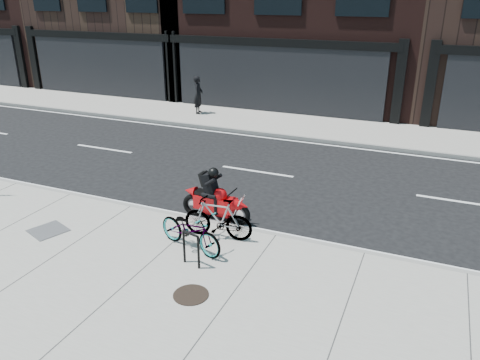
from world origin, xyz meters
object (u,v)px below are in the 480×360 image
at_px(bicycle_rear, 218,218).
at_px(bike_rack, 191,246).
at_px(utility_grate, 48,230).
at_px(bicycle_front, 190,230).
at_px(motorcycle, 218,200).
at_px(pedestrian, 198,95).
at_px(manhole_cover, 191,295).

bearing_deg(bicycle_rear, bike_rack, -5.30).
bearing_deg(utility_grate, bike_rack, 0.15).
bearing_deg(bicycle_front, motorcycle, 21.16).
xyz_separation_m(bicycle_front, motorcycle, (-0.14, 1.68, -0.02)).
relative_size(bicycle_front, pedestrian, 1.02).
relative_size(bike_rack, pedestrian, 0.44).
distance_m(bicycle_rear, utility_grate, 4.02).
distance_m(bike_rack, bicycle_rear, 1.26).
xyz_separation_m(bike_rack, utility_grate, (-3.80, -0.01, -0.43)).
height_order(bike_rack, bicycle_front, bicycle_front).
xyz_separation_m(bicycle_rear, utility_grate, (-3.79, -1.27, -0.47)).
height_order(bicycle_front, utility_grate, bicycle_front).
xyz_separation_m(bike_rack, bicycle_rear, (-0.01, 1.26, 0.05)).
xyz_separation_m(manhole_cover, utility_grate, (-4.28, 0.90, 0.00)).
xyz_separation_m(bicycle_rear, pedestrian, (-5.95, 10.36, 0.37)).
height_order(bike_rack, motorcycle, motorcycle).
xyz_separation_m(motorcycle, manhole_cover, (0.95, -3.17, -0.43)).
distance_m(bicycle_front, utility_grate, 3.54).
bearing_deg(bike_rack, motorcycle, 101.81).
height_order(bicycle_front, pedestrian, pedestrian).
relative_size(bicycle_rear, manhole_cover, 2.43).
height_order(bicycle_front, manhole_cover, bicycle_front).
height_order(bicycle_rear, pedestrian, pedestrian).
relative_size(manhole_cover, utility_grate, 0.88).
bearing_deg(bike_rack, bicycle_rear, 90.39).
bearing_deg(manhole_cover, pedestrian, 117.21).
xyz_separation_m(bicycle_front, utility_grate, (-3.47, -0.59, -0.45)).
height_order(bicycle_rear, utility_grate, bicycle_rear).
distance_m(manhole_cover, utility_grate, 4.37).
bearing_deg(manhole_cover, motorcycle, 106.67).
height_order(motorcycle, pedestrian, pedestrian).
relative_size(bicycle_rear, pedestrian, 0.94).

